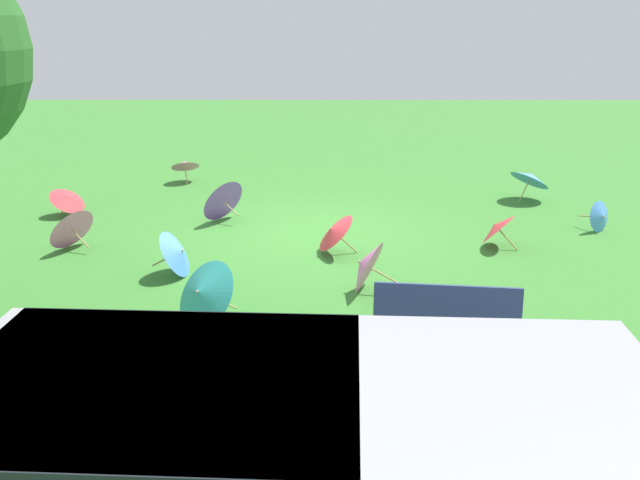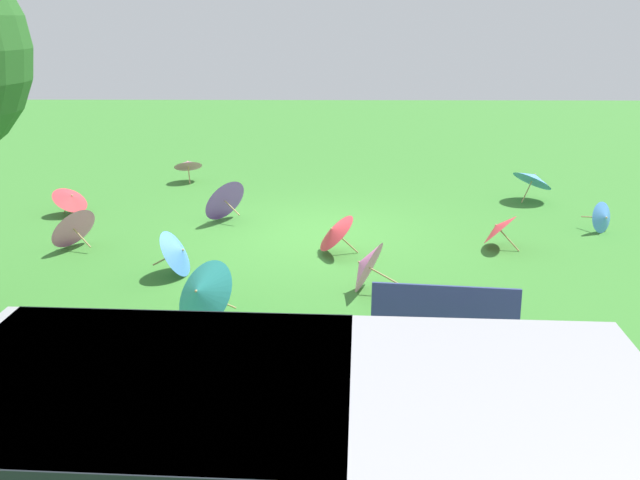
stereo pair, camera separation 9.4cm
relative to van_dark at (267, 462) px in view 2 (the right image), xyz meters
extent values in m
plane|color=#387A2D|center=(-0.16, -7.57, -0.91)|extent=(40.00, 40.00, 0.00)
cube|color=#99999E|center=(-0.17, 0.01, -0.06)|extent=(4.69, 2.12, 1.35)
cube|color=black|center=(0.75, -0.04, 0.34)|extent=(2.67, 2.04, 0.55)
cylinder|color=black|center=(1.40, -1.02, -0.53)|extent=(0.77, 0.26, 0.76)
cylinder|color=black|center=(-1.82, -0.86, -0.53)|extent=(0.77, 0.26, 0.76)
cube|color=navy|center=(-1.69, -3.21, -0.46)|extent=(1.64, 0.63, 0.05)
cube|color=navy|center=(-1.67, -3.01, -0.24)|extent=(1.60, 0.29, 0.45)
cube|color=black|center=(-1.06, -3.28, -0.69)|extent=(0.13, 0.41, 0.45)
cube|color=black|center=(-2.33, -3.14, -0.69)|extent=(0.13, 0.41, 0.45)
cylinder|color=tan|center=(-0.71, -6.56, -0.73)|extent=(0.37, 0.08, 0.36)
cone|color=#D8383F|center=(-0.49, -6.53, -0.51)|extent=(0.71, 0.83, 0.62)
sphere|color=tan|center=(-0.45, -6.52, -0.47)|extent=(0.06, 0.04, 0.05)
cylinder|color=tan|center=(0.97, -4.13, -0.70)|extent=(0.36, 0.34, 0.34)
cone|color=teal|center=(1.18, -3.92, -0.49)|extent=(1.11, 1.12, 0.84)
sphere|color=tan|center=(1.22, -3.88, -0.45)|extent=(0.06, 0.06, 0.05)
cylinder|color=tan|center=(-1.19, -4.89, -0.65)|extent=(0.47, 0.20, 0.22)
cone|color=pink|center=(-0.90, -5.01, -0.52)|extent=(0.70, 0.89, 0.78)
sphere|color=tan|center=(-0.83, -5.03, -0.49)|extent=(0.06, 0.05, 0.05)
cylinder|color=tan|center=(2.82, -11.36, -0.72)|extent=(0.09, 0.23, 0.37)
cone|color=pink|center=(2.86, -11.49, -0.49)|extent=(0.80, 0.78, 0.43)
sphere|color=tan|center=(2.87, -11.52, -0.44)|extent=(0.05, 0.06, 0.05)
cylinder|color=tan|center=(1.38, -8.21, -0.62)|extent=(0.32, 0.29, 0.22)
cone|color=purple|center=(1.58, -8.39, -0.48)|extent=(0.99, 1.02, 0.86)
sphere|color=tan|center=(1.64, -8.44, -0.45)|extent=(0.06, 0.06, 0.05)
cylinder|color=tan|center=(2.05, -5.63, -0.68)|extent=(0.37, 0.06, 0.21)
cone|color=#4C8CE5|center=(1.81, -5.61, -0.55)|extent=(0.54, 0.78, 0.72)
sphere|color=tan|center=(1.75, -5.60, -0.52)|extent=(0.05, 0.04, 0.05)
cylinder|color=tan|center=(-4.51, -9.79, -0.69)|extent=(0.24, 0.16, 0.43)
cone|color=#4C8CE5|center=(-4.65, -9.87, -0.42)|extent=(1.12, 1.13, 0.56)
sphere|color=tan|center=(-4.68, -9.89, -0.35)|extent=(0.06, 0.06, 0.05)
cylinder|color=tan|center=(4.70, -8.79, -0.76)|extent=(0.21, 0.12, 0.29)
cone|color=#D8383F|center=(4.58, -8.73, -0.57)|extent=(0.86, 0.89, 0.50)
sphere|color=tan|center=(4.54, -8.72, -0.52)|extent=(0.06, 0.05, 0.05)
cylinder|color=tan|center=(3.63, -6.64, -0.69)|extent=(0.35, 0.25, 0.26)
cone|color=pink|center=(3.84, -6.78, -0.53)|extent=(0.89, 0.96, 0.76)
sphere|color=tan|center=(3.89, -6.81, -0.50)|extent=(0.06, 0.06, 0.05)
cylinder|color=tan|center=(-3.38, -6.77, -0.75)|extent=(0.32, 0.19, 0.33)
cone|color=#D8383F|center=(-3.20, -6.87, -0.55)|extent=(0.81, 0.87, 0.58)
sphere|color=tan|center=(-3.17, -6.89, -0.52)|extent=(0.06, 0.06, 0.05)
cylinder|color=tan|center=(-5.14, -7.91, -0.68)|extent=(0.25, 0.32, 0.10)
cone|color=#4C8CE5|center=(-5.28, -7.72, -0.63)|extent=(0.57, 0.50, 0.57)
sphere|color=tan|center=(-5.31, -7.68, -0.62)|extent=(0.05, 0.06, 0.04)
camera|label=1|loc=(-0.30, 3.64, 2.75)|focal=37.38mm
camera|label=2|loc=(-0.39, 3.64, 2.75)|focal=37.38mm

